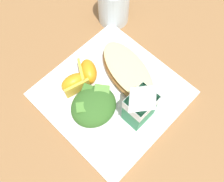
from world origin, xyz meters
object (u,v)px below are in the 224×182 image
at_px(cheesy_pizza_bread, 128,72).
at_px(orange_wedge_middle, 75,83).
at_px(white_plate, 112,94).
at_px(green_salad_pile, 92,104).
at_px(milk_carton, 141,105).
at_px(orange_wedge_front, 88,71).
at_px(drinking_clear_cup, 114,4).

xyz_separation_m(cheesy_pizza_bread, orange_wedge_middle, (0.10, -0.06, 0.00)).
xyz_separation_m(white_plate, cheesy_pizza_bread, (-0.06, -0.01, 0.03)).
xyz_separation_m(green_salad_pile, orange_wedge_middle, (-0.01, -0.06, -0.00)).
xyz_separation_m(cheesy_pizza_bread, milk_carton, (0.05, 0.08, 0.04)).
height_order(white_plate, orange_wedge_front, orange_wedge_front).
xyz_separation_m(cheesy_pizza_bread, orange_wedge_front, (0.06, -0.06, 0.00)).
bearing_deg(orange_wedge_front, milk_carton, 93.52).
xyz_separation_m(white_plate, orange_wedge_front, (0.01, -0.07, 0.03)).
height_order(cheesy_pizza_bread, green_salad_pile, green_salad_pile).
bearing_deg(milk_carton, orange_wedge_middle, -71.32).
distance_m(white_plate, cheesy_pizza_bread, 0.06).
bearing_deg(green_salad_pile, orange_wedge_front, -126.89).
bearing_deg(orange_wedge_middle, white_plate, 124.32).
height_order(orange_wedge_front, drinking_clear_cup, drinking_clear_cup).
distance_m(milk_carton, orange_wedge_middle, 0.16).
relative_size(cheesy_pizza_bread, orange_wedge_middle, 2.74).
bearing_deg(orange_wedge_front, green_salad_pile, 53.11).
height_order(white_plate, orange_wedge_middle, orange_wedge_middle).
distance_m(green_salad_pile, orange_wedge_middle, 0.06).
xyz_separation_m(green_salad_pile, drinking_clear_cup, (-0.22, -0.15, 0.02)).
xyz_separation_m(cheesy_pizza_bread, drinking_clear_cup, (-0.11, -0.15, 0.02)).
relative_size(cheesy_pizza_bread, orange_wedge_front, 2.64).
bearing_deg(milk_carton, white_plate, -88.39).
bearing_deg(milk_carton, orange_wedge_front, -86.48).
bearing_deg(drinking_clear_cup, orange_wedge_front, 26.58).
height_order(milk_carton, orange_wedge_front, milk_carton).
bearing_deg(orange_wedge_front, white_plate, 95.61).
xyz_separation_m(milk_carton, orange_wedge_front, (0.01, -0.15, -0.04)).
relative_size(white_plate, orange_wedge_front, 4.00).
bearing_deg(drinking_clear_cup, cheesy_pizza_bread, 53.91).
bearing_deg(orange_wedge_front, cheesy_pizza_bread, 134.32).
xyz_separation_m(orange_wedge_front, orange_wedge_middle, (0.04, 0.00, 0.00)).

